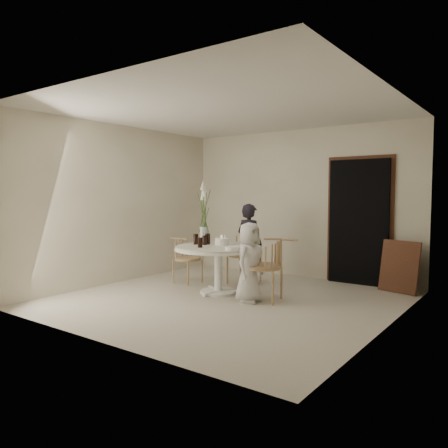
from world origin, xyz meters
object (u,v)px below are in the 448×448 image
Objects in this scene: table at (218,253)px; chair_far at (248,249)px; chair_right at (272,260)px; boy at (249,262)px; chair_left at (183,254)px; flower_vase at (204,215)px; birthday_cake at (222,242)px; girl at (249,244)px.

chair_far reaches higher than table.
boy is (-0.25, -0.20, -0.03)m from chair_right.
chair_left is 0.75× the size of flower_vase.
boy is (0.77, -1.16, -0.01)m from chair_far.
birthday_cake is at bearing -109.69° from chair_right.
table is at bearing 96.84° from girl.
chair_far is 1.03m from flower_vase.
table is at bearing -77.21° from birthday_cake.
girl is at bearing 27.84° from boy.
table is 0.89m from girl.
chair_right is 0.32m from boy.
birthday_cake is (-0.03, 0.14, 0.17)m from table.
birthday_cake is at bearing 61.19° from boy.
chair_left is 3.48× the size of birthday_cake.
chair_right reaches higher than table.
girl reaches higher than chair_left.
chair_right is 4.14× the size of birthday_cake.
table is 1.06m from chair_left.
table is 0.79m from flower_vase.
chair_far is 1.40m from boy.
chair_far is 0.88× the size of flower_vase.
flower_vase reaches higher than chair_left.
chair_far is 1.13m from chair_left.
chair_far is 1.17× the size of chair_left.
chair_left is (-1.00, 0.32, -0.12)m from table.
chair_far is 0.17m from girl.
boy is (1.68, -0.50, 0.07)m from chair_left.
birthday_cake is (0.07, -0.85, 0.20)m from chair_far.
chair_far is (-0.10, 0.99, -0.04)m from table.
birthday_cake is (-0.03, -0.75, 0.10)m from girl.
chair_far is at bearing -39.91° from girl.
flower_vase is (-0.49, 0.26, 0.57)m from table.
girl is 1.21× the size of boy.
flower_vase is (0.52, -0.06, 0.69)m from chair_left.
table is 1.46× the size of chair_right.
girl is at bearing 90.36° from table.
table is at bearing -105.18° from chair_left.
chair_far is 1.41m from chair_right.
birthday_cake is at bearing -98.01° from chair_left.
table is 0.22m from birthday_cake.
birthday_cake is at bearing -86.29° from chair_far.
girl reaches higher than boy.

